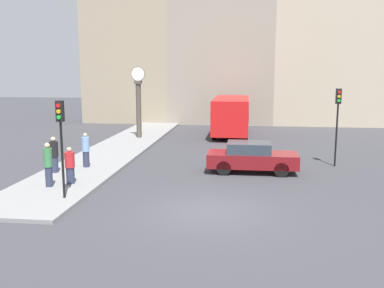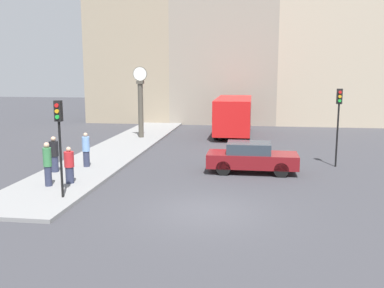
# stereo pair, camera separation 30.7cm
# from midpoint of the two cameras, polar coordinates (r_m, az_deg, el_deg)

# --- Properties ---
(ground_plane) EXTENTS (120.00, 120.00, 0.00)m
(ground_plane) POSITION_cam_midpoint_polar(r_m,az_deg,el_deg) (15.15, 1.63, -8.91)
(ground_plane) COLOR #38383D
(sidewalk_corner) EXTENTS (3.57, 27.54, 0.15)m
(sidewalk_corner) POSITION_cam_midpoint_polar(r_m,az_deg,el_deg) (27.66, -9.59, -0.31)
(sidewalk_corner) COLOR gray
(sidewalk_corner) RESTS_ON ground_plane
(building_row) EXTENTS (27.83, 5.00, 15.01)m
(building_row) POSITION_cam_midpoint_polar(r_m,az_deg,el_deg) (40.51, 5.67, 13.18)
(building_row) COLOR gray
(building_row) RESTS_ON ground_plane
(sedan_car) EXTENTS (4.29, 1.71, 1.46)m
(sedan_car) POSITION_cam_midpoint_polar(r_m,az_deg,el_deg) (20.71, 7.52, -1.75)
(sedan_car) COLOR maroon
(sedan_car) RESTS_ON ground_plane
(bus_distant) EXTENTS (2.58, 7.62, 2.81)m
(bus_distant) POSITION_cam_midpoint_polar(r_m,az_deg,el_deg) (32.52, 5.01, 4.01)
(bus_distant) COLOR red
(bus_distant) RESTS_ON ground_plane
(traffic_light_near) EXTENTS (0.26, 0.24, 3.63)m
(traffic_light_near) POSITION_cam_midpoint_polar(r_m,az_deg,el_deg) (16.35, -17.61, 1.94)
(traffic_light_near) COLOR black
(traffic_light_near) RESTS_ON sidewalk_corner
(traffic_light_far) EXTENTS (0.26, 0.24, 3.96)m
(traffic_light_far) POSITION_cam_midpoint_polar(r_m,az_deg,el_deg) (22.70, 18.49, 4.16)
(traffic_light_far) COLOR black
(traffic_light_far) RESTS_ON ground_plane
(street_clock) EXTENTS (1.01, 0.47, 4.98)m
(street_clock) POSITION_cam_midpoint_polar(r_m,az_deg,el_deg) (30.47, -7.43, 5.38)
(street_clock) COLOR #4C473D
(street_clock) RESTS_ON sidewalk_corner
(pedestrian_green_hoodie) EXTENTS (0.34, 0.34, 1.82)m
(pedestrian_green_hoodie) POSITION_cam_midpoint_polar(r_m,az_deg,el_deg) (18.45, -19.08, -2.60)
(pedestrian_green_hoodie) COLOR #2D334C
(pedestrian_green_hoodie) RESTS_ON sidewalk_corner
(pedestrian_black_jacket) EXTENTS (0.41, 0.41, 1.68)m
(pedestrian_black_jacket) POSITION_cam_midpoint_polar(r_m,az_deg,el_deg) (20.96, -18.33, -1.39)
(pedestrian_black_jacket) COLOR #2D334C
(pedestrian_black_jacket) RESTS_ON sidewalk_corner
(pedestrian_red_top) EXTENTS (0.41, 0.41, 1.56)m
(pedestrian_red_top) POSITION_cam_midpoint_polar(r_m,az_deg,el_deg) (18.70, -16.42, -2.80)
(pedestrian_red_top) COLOR #2D334C
(pedestrian_red_top) RESTS_ON sidewalk_corner
(pedestrian_blue_stripe) EXTENTS (0.37, 0.37, 1.70)m
(pedestrian_blue_stripe) POSITION_cam_midpoint_polar(r_m,az_deg,el_deg) (21.69, -14.38, -0.79)
(pedestrian_blue_stripe) COLOR #2D334C
(pedestrian_blue_stripe) RESTS_ON sidewalk_corner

